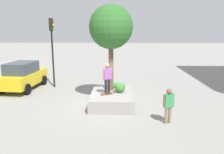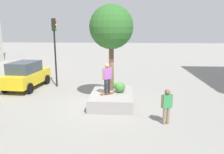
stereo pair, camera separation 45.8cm
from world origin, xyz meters
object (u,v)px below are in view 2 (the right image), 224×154
planter_ledge (112,98)px  skateboarder (107,76)px  traffic_light_corner (55,41)px  skateboard (107,93)px  passerby_with_bag (167,104)px  plaza_tree (111,28)px  taxi_cab (26,75)px

planter_ledge → skateboarder: (-0.38, 0.24, 1.36)m
planter_ledge → traffic_light_corner: bearing=50.4°
planter_ledge → traffic_light_corner: traffic_light_corner is taller
skateboard → passerby_with_bag: (-2.25, -2.85, 0.22)m
plaza_tree → skateboard: (-0.88, 0.17, -3.56)m
skateboarder → passerby_with_bag: skateboarder is taller
taxi_cab → passerby_with_bag: 10.57m
skateboard → traffic_light_corner: 6.32m
traffic_light_corner → passerby_with_bag: (-6.26, -6.99, -2.40)m
skateboarder → traffic_light_corner: traffic_light_corner is taller
taxi_cab → traffic_light_corner: traffic_light_corner is taller
planter_ledge → taxi_cab: 7.05m
taxi_cab → skateboarder: bearing=-118.6°
skateboard → traffic_light_corner: traffic_light_corner is taller
skateboarder → skateboard: bearing=-153.4°
plaza_tree → skateboarder: plaza_tree is taller
planter_ledge → plaza_tree: (0.50, 0.07, 3.94)m
plaza_tree → skateboarder: size_ratio=2.93×
planter_ledge → skateboarder: bearing=147.4°
plaza_tree → passerby_with_bag: 5.31m
skateboarder → planter_ledge: bearing=-32.6°
traffic_light_corner → passerby_with_bag: traffic_light_corner is taller
skateboarder → plaza_tree: bearing=-10.9°
plaza_tree → passerby_with_bag: (-3.13, -2.69, -3.34)m
taxi_cab → passerby_with_bag: size_ratio=2.66×
taxi_cab → passerby_with_bag: taxi_cab is taller
taxi_cab → traffic_light_corner: 3.15m
skateboarder → taxi_cab: (3.33, 6.12, -0.70)m
skateboard → taxi_cab: taxi_cab is taller
skateboard → plaza_tree: bearing=-10.9°
skateboarder → taxi_cab: bearing=61.4°
skateboarder → traffic_light_corner: bearing=45.9°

